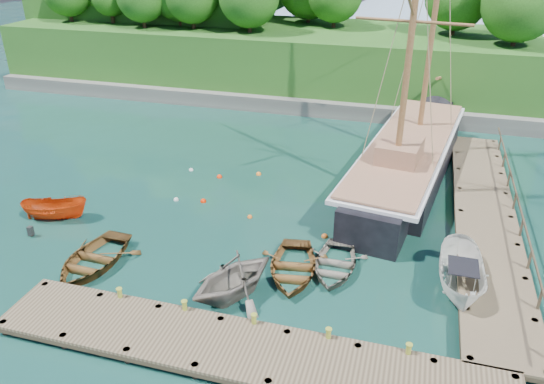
{
  "coord_description": "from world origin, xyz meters",
  "views": [
    {
      "loc": [
        7.26,
        -20.73,
        14.8
      ],
      "look_at": [
        0.24,
        3.58,
        2.0
      ],
      "focal_mm": 35.0,
      "sensor_mm": 36.0,
      "label": 1
    }
  ],
  "objects_px": {
    "cabin_boat_white": "(458,293)",
    "schooner": "(407,163)",
    "rowboat_1": "(234,296)",
    "rowboat_2": "(292,274)",
    "rowboat_3": "(334,270)",
    "rowboat_0": "(93,266)",
    "motorboat_orange": "(57,219)"
  },
  "relations": [
    {
      "from": "cabin_boat_white",
      "to": "schooner",
      "type": "xyz_separation_m",
      "value": [
        -3.08,
        11.73,
        1.05
      ]
    },
    {
      "from": "rowboat_1",
      "to": "cabin_boat_white",
      "type": "relative_size",
      "value": 0.84
    },
    {
      "from": "rowboat_1",
      "to": "schooner",
      "type": "xyz_separation_m",
      "value": [
        6.58,
        14.74,
        1.05
      ]
    },
    {
      "from": "rowboat_2",
      "to": "rowboat_3",
      "type": "xyz_separation_m",
      "value": [
        1.84,
        0.87,
        0.0
      ]
    },
    {
      "from": "rowboat_0",
      "to": "motorboat_orange",
      "type": "bearing_deg",
      "value": 145.36
    },
    {
      "from": "rowboat_1",
      "to": "rowboat_3",
      "type": "distance_m",
      "value": 5.09
    },
    {
      "from": "rowboat_0",
      "to": "schooner",
      "type": "xyz_separation_m",
      "value": [
        13.92,
        14.43,
        1.05
      ]
    },
    {
      "from": "rowboat_1",
      "to": "motorboat_orange",
      "type": "xyz_separation_m",
      "value": [
        -11.9,
        3.76,
        0.0
      ]
    },
    {
      "from": "rowboat_2",
      "to": "schooner",
      "type": "relative_size",
      "value": 0.18
    },
    {
      "from": "rowboat_3",
      "to": "schooner",
      "type": "height_order",
      "value": "schooner"
    },
    {
      "from": "rowboat_2",
      "to": "cabin_boat_white",
      "type": "bearing_deg",
      "value": -4.04
    },
    {
      "from": "motorboat_orange",
      "to": "cabin_boat_white",
      "type": "relative_size",
      "value": 0.71
    },
    {
      "from": "schooner",
      "to": "rowboat_3",
      "type": "bearing_deg",
      "value": -94.54
    },
    {
      "from": "rowboat_3",
      "to": "schooner",
      "type": "bearing_deg",
      "value": 75.9
    },
    {
      "from": "schooner",
      "to": "cabin_boat_white",
      "type": "bearing_deg",
      "value": -66.96
    },
    {
      "from": "rowboat_3",
      "to": "motorboat_orange",
      "type": "xyz_separation_m",
      "value": [
        -15.85,
        0.54,
        0.0
      ]
    },
    {
      "from": "rowboat_2",
      "to": "motorboat_orange",
      "type": "xyz_separation_m",
      "value": [
        -14.01,
        1.42,
        0.0
      ]
    },
    {
      "from": "rowboat_3",
      "to": "motorboat_orange",
      "type": "relative_size",
      "value": 1.15
    },
    {
      "from": "rowboat_3",
      "to": "rowboat_0",
      "type": "bearing_deg",
      "value": -166.79
    },
    {
      "from": "rowboat_0",
      "to": "schooner",
      "type": "bearing_deg",
      "value": 48.54
    },
    {
      "from": "rowboat_2",
      "to": "rowboat_1",
      "type": "bearing_deg",
      "value": -141.05
    },
    {
      "from": "motorboat_orange",
      "to": "rowboat_2",
      "type": "bearing_deg",
      "value": -112.3
    },
    {
      "from": "schooner",
      "to": "rowboat_0",
      "type": "bearing_deg",
      "value": -125.65
    },
    {
      "from": "rowboat_2",
      "to": "motorboat_orange",
      "type": "distance_m",
      "value": 14.08
    },
    {
      "from": "rowboat_3",
      "to": "cabin_boat_white",
      "type": "height_order",
      "value": "cabin_boat_white"
    },
    {
      "from": "rowboat_0",
      "to": "motorboat_orange",
      "type": "height_order",
      "value": "motorboat_orange"
    },
    {
      "from": "rowboat_2",
      "to": "rowboat_3",
      "type": "height_order",
      "value": "rowboat_2"
    },
    {
      "from": "motorboat_orange",
      "to": "schooner",
      "type": "bearing_deg",
      "value": -75.81
    },
    {
      "from": "rowboat_3",
      "to": "cabin_boat_white",
      "type": "distance_m",
      "value": 5.71
    },
    {
      "from": "rowboat_0",
      "to": "rowboat_1",
      "type": "height_order",
      "value": "rowboat_1"
    },
    {
      "from": "rowboat_2",
      "to": "schooner",
      "type": "distance_m",
      "value": 13.22
    },
    {
      "from": "cabin_boat_white",
      "to": "schooner",
      "type": "relative_size",
      "value": 0.2
    }
  ]
}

